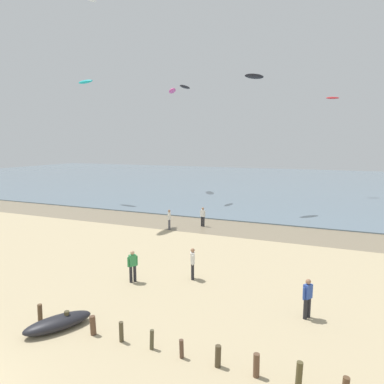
% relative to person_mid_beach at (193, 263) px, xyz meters
% --- Properties ---
extents(wet_sand_strip, '(120.00, 5.42, 0.01)m').
position_rel_person_mid_beach_xyz_m(wet_sand_strip, '(-3.53, 11.68, -0.91)').
color(wet_sand_strip, '#84755B').
rests_on(wet_sand_strip, ground).
extents(sea, '(160.00, 70.00, 0.10)m').
position_rel_person_mid_beach_xyz_m(sea, '(-3.53, 49.38, -0.87)').
color(sea, slate).
rests_on(sea, ground).
extents(groyne_near, '(14.27, 0.31, 0.87)m').
position_rel_person_mid_beach_xyz_m(groyne_near, '(3.21, -6.50, -0.55)').
color(groyne_near, brown).
rests_on(groyne_near, ground).
extents(person_mid_beach, '(0.35, 0.53, 1.71)m').
position_rel_person_mid_beach_xyz_m(person_mid_beach, '(0.00, 0.00, 0.00)').
color(person_mid_beach, '#232328').
rests_on(person_mid_beach, ground).
extents(person_by_waterline, '(0.39, 0.48, 1.71)m').
position_rel_person_mid_beach_xyz_m(person_by_waterline, '(-2.75, -1.59, 0.00)').
color(person_by_waterline, '#232328').
rests_on(person_by_waterline, ground).
extents(person_right_flank, '(0.32, 0.54, 1.71)m').
position_rel_person_mid_beach_xyz_m(person_right_flank, '(-6.03, 9.24, 0.00)').
color(person_right_flank, '#4C4C56').
rests_on(person_right_flank, ground).
extents(person_far_down_beach, '(0.38, 0.49, 1.71)m').
position_rel_person_mid_beach_xyz_m(person_far_down_beach, '(6.03, -2.03, 0.00)').
color(person_far_down_beach, '#232328').
rests_on(person_far_down_beach, ground).
extents(person_trailing_behind, '(0.54, 0.32, 1.71)m').
position_rel_person_mid_beach_xyz_m(person_trailing_behind, '(-3.80, 11.34, 0.00)').
color(person_trailing_behind, '#232328').
rests_on(person_trailing_behind, ground).
extents(grounded_kite, '(2.09, 2.74, 0.52)m').
position_rel_person_mid_beach_xyz_m(grounded_kite, '(-2.90, -6.74, -0.66)').
color(grounded_kite, black).
rests_on(grounded_kite, ground).
extents(kite_aloft_2, '(2.63, 1.43, 0.63)m').
position_rel_person_mid_beach_xyz_m(kite_aloft_2, '(-21.53, 18.06, 13.66)').
color(kite_aloft_2, '#19B2B7').
extents(kite_aloft_5, '(1.90, 1.25, 0.36)m').
position_rel_person_mid_beach_xyz_m(kite_aloft_5, '(5.73, 35.45, 12.46)').
color(kite_aloft_5, red).
extents(kite_aloft_6, '(2.55, 3.58, 0.88)m').
position_rel_person_mid_beach_xyz_m(kite_aloft_6, '(-16.62, 31.68, 14.16)').
color(kite_aloft_6, '#E54C99').
extents(kite_aloft_7, '(0.96, 2.36, 0.54)m').
position_rel_person_mid_beach_xyz_m(kite_aloft_7, '(-10.75, 23.15, 13.14)').
color(kite_aloft_7, black).
extents(kite_aloft_8, '(2.16, 2.39, 0.61)m').
position_rel_person_mid_beach_xyz_m(kite_aloft_8, '(-1.49, 19.90, 13.15)').
color(kite_aloft_8, black).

